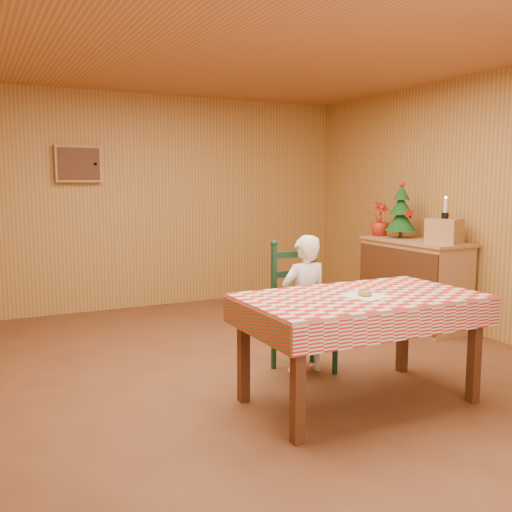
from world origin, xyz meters
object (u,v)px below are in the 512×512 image
at_px(seated_child, 304,304).
at_px(shelf_unit, 414,283).
at_px(ladder_chair, 301,310).
at_px(christmas_tree, 401,212).
at_px(dining_table, 360,306).
at_px(crate, 444,231).

bearing_deg(seated_child, shelf_unit, -157.42).
height_order(ladder_chair, christmas_tree, christmas_tree).
height_order(dining_table, ladder_chair, ladder_chair).
relative_size(dining_table, crate, 5.52).
height_order(dining_table, crate, crate).
distance_m(ladder_chair, christmas_tree, 2.22).
bearing_deg(seated_child, ladder_chair, -90.00).
bearing_deg(crate, christmas_tree, 90.00).
bearing_deg(crate, ladder_chair, -170.40).
xyz_separation_m(dining_table, crate, (1.87, 1.10, 0.37)).
height_order(shelf_unit, christmas_tree, christmas_tree).
bearing_deg(shelf_unit, ladder_chair, -158.93).
bearing_deg(dining_table, shelf_unit, 38.97).
bearing_deg(christmas_tree, crate, -90.00).
bearing_deg(ladder_chair, dining_table, -90.00).
distance_m(shelf_unit, christmas_tree, 0.79).
height_order(shelf_unit, crate, crate).
xyz_separation_m(dining_table, seated_child, (0.00, 0.73, -0.13)).
xyz_separation_m(shelf_unit, christmas_tree, (0.01, 0.25, 0.74)).
relative_size(dining_table, seated_child, 1.47).
bearing_deg(crate, seated_child, -168.71).
distance_m(seated_child, crate, 1.97).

